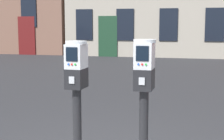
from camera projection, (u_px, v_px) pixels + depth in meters
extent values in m
cylinder|color=black|center=(77.00, 129.00, 3.48)|extent=(0.09, 0.09, 0.87)
cube|color=black|center=(77.00, 78.00, 3.41)|extent=(0.18, 0.25, 0.20)
cube|color=#A5A8AD|center=(72.00, 80.00, 3.29)|extent=(0.06, 0.01, 0.07)
cube|color=#B7BABF|center=(76.00, 56.00, 3.38)|extent=(0.18, 0.23, 0.25)
cube|color=black|center=(72.00, 54.00, 3.27)|extent=(0.12, 0.01, 0.14)
cylinder|color=blue|center=(68.00, 64.00, 3.29)|extent=(0.02, 0.01, 0.02)
cylinder|color=red|center=(72.00, 64.00, 3.28)|extent=(0.02, 0.01, 0.02)
cylinder|color=green|center=(75.00, 64.00, 3.27)|extent=(0.02, 0.01, 0.02)
cylinder|color=#B7BABF|center=(76.00, 42.00, 3.37)|extent=(0.22, 0.22, 0.03)
cylinder|color=black|center=(144.00, 134.00, 3.32)|extent=(0.09, 0.09, 0.88)
cube|color=black|center=(144.00, 79.00, 3.25)|extent=(0.18, 0.25, 0.20)
cube|color=#A5A8AD|center=(142.00, 81.00, 3.12)|extent=(0.06, 0.01, 0.07)
cube|color=#B7BABF|center=(145.00, 56.00, 3.21)|extent=(0.18, 0.23, 0.25)
cube|color=black|center=(142.00, 53.00, 3.10)|extent=(0.12, 0.01, 0.14)
cylinder|color=blue|center=(138.00, 64.00, 3.12)|extent=(0.02, 0.01, 0.02)
cylinder|color=red|center=(142.00, 64.00, 3.11)|extent=(0.02, 0.01, 0.02)
cylinder|color=green|center=(146.00, 64.00, 3.10)|extent=(0.02, 0.01, 0.02)
cylinder|color=#B7BABF|center=(145.00, 41.00, 3.20)|extent=(0.22, 0.22, 0.03)
cube|color=black|center=(29.00, 12.00, 18.37)|extent=(0.90, 0.06, 1.60)
cube|color=#591414|center=(27.00, 36.00, 18.58)|extent=(1.00, 0.07, 2.10)
cube|color=black|center=(84.00, 25.00, 17.69)|extent=(0.90, 0.06, 1.60)
cube|color=black|center=(125.00, 25.00, 17.17)|extent=(0.90, 0.06, 1.60)
cube|color=black|center=(168.00, 25.00, 16.64)|extent=(0.90, 0.06, 1.60)
cube|color=black|center=(215.00, 25.00, 16.11)|extent=(0.90, 0.06, 1.60)
cube|color=#193823|center=(108.00, 36.00, 17.47)|extent=(1.00, 0.07, 2.10)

